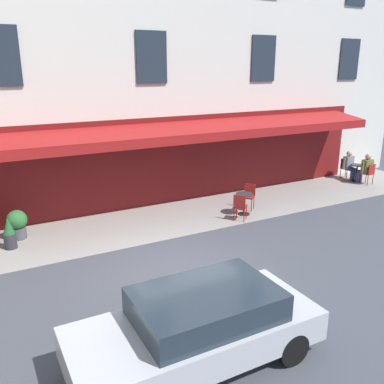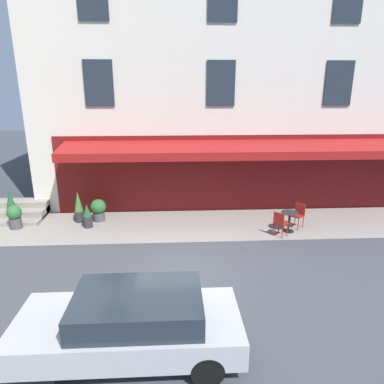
# 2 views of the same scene
# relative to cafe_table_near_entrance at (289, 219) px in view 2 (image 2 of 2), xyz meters

# --- Properties ---
(ground_plane) EXTENTS (70.00, 70.00, 0.00)m
(ground_plane) POSITION_rel_cafe_table_near_entrance_xyz_m (3.94, 2.53, -0.49)
(ground_plane) COLOR #42444C
(sidewalk_cafe_terrace) EXTENTS (20.50, 3.20, 0.01)m
(sidewalk_cafe_terrace) POSITION_rel_cafe_table_near_entrance_xyz_m (0.69, -0.87, -0.49)
(sidewalk_cafe_terrace) COLOR gray
(sidewalk_cafe_terrace) RESTS_ON ground_plane
(cafe_building_facade) EXTENTS (20.00, 10.70, 15.00)m
(cafe_building_facade) POSITION_rel_cafe_table_near_entrance_xyz_m (-0.06, -6.96, 7.00)
(cafe_building_facade) COLOR silver
(cafe_building_facade) RESTS_ON ground_plane
(back_alley_steps) EXTENTS (2.40, 1.75, 0.60)m
(back_alley_steps) POSITION_rel_cafe_table_near_entrance_xyz_m (10.54, -2.07, -0.25)
(back_alley_steps) COLOR gray
(back_alley_steps) RESTS_ON ground_plane
(cafe_table_near_entrance) EXTENTS (0.60, 0.60, 0.75)m
(cafe_table_near_entrance) POSITION_rel_cafe_table_near_entrance_xyz_m (0.00, 0.00, 0.00)
(cafe_table_near_entrance) COLOR black
(cafe_table_near_entrance) RESTS_ON ground_plane
(cafe_chair_red_kerbside) EXTENTS (0.56, 0.56, 0.91)m
(cafe_chair_red_kerbside) POSITION_rel_cafe_table_near_entrance_xyz_m (0.47, 0.42, 0.06)
(cafe_chair_red_kerbside) COLOR maroon
(cafe_chair_red_kerbside) RESTS_ON ground_plane
(cafe_chair_red_by_window) EXTENTS (0.56, 0.56, 0.91)m
(cafe_chair_red_by_window) POSITION_rel_cafe_table_near_entrance_xyz_m (-0.49, -0.41, 0.06)
(cafe_chair_red_by_window) COLOR maroon
(cafe_chair_red_by_window) RESTS_ON ground_plane
(potted_plant_under_sign) EXTENTS (0.34, 0.34, 0.91)m
(potted_plant_under_sign) POSITION_rel_cafe_table_near_entrance_xyz_m (7.40, -0.80, -0.05)
(potted_plant_under_sign) COLOR #2D2D33
(potted_plant_under_sign) RESTS_ON ground_plane
(potted_plant_entrance_left) EXTENTS (0.34, 0.34, 1.23)m
(potted_plant_entrance_left) POSITION_rel_cafe_table_near_entrance_xyz_m (7.85, -1.37, 0.11)
(potted_plant_entrance_left) COLOR #2D2D33
(potted_plant_entrance_left) RESTS_ON ground_plane
(potted_plant_entrance_right) EXTENTS (0.53, 0.53, 0.89)m
(potted_plant_entrance_right) POSITION_rel_cafe_table_near_entrance_xyz_m (10.06, -0.83, -0.01)
(potted_plant_entrance_right) COLOR #4C4C51
(potted_plant_entrance_right) RESTS_ON ground_plane
(potted_plant_by_steps) EXTENTS (0.58, 0.58, 0.88)m
(potted_plant_by_steps) POSITION_rel_cafe_table_near_entrance_xyz_m (7.12, -1.45, -0.01)
(potted_plant_by_steps) COLOR #4C4C51
(potted_plant_by_steps) RESTS_ON ground_plane
(potted_plant_mid_terrace) EXTENTS (0.38, 0.38, 1.22)m
(potted_plant_mid_terrace) POSITION_rel_cafe_table_near_entrance_xyz_m (10.61, -1.84, 0.10)
(potted_plant_mid_terrace) COLOR #4C4C51
(potted_plant_mid_terrace) RESTS_ON ground_plane
(parked_car_silver) EXTENTS (4.31, 1.81, 1.33)m
(parked_car_silver) POSITION_rel_cafe_table_near_entrance_xyz_m (4.99, 5.76, 0.22)
(parked_car_silver) COLOR #B7B7BC
(parked_car_silver) RESTS_ON ground_plane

